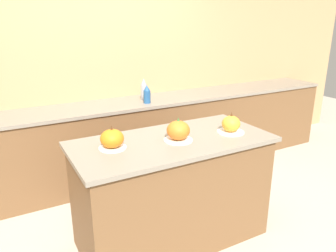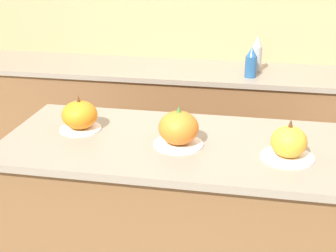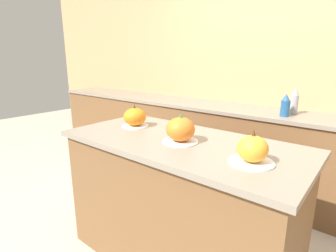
# 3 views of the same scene
# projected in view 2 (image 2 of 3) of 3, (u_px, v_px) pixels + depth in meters

# --- Properties ---
(wall_back) EXTENTS (8.00, 0.06, 2.50)m
(wall_back) POSITION_uv_depth(u_px,v_px,m) (211.00, 16.00, 3.51)
(wall_back) COLOR tan
(wall_back) RESTS_ON ground_plane
(kitchen_island) EXTENTS (1.60, 0.76, 0.91)m
(kitchen_island) POSITION_uv_depth(u_px,v_px,m) (173.00, 224.00, 2.34)
(kitchen_island) COLOR brown
(kitchen_island) RESTS_ON ground_plane
(back_counter) EXTENTS (6.00, 0.60, 0.92)m
(back_counter) POSITION_uv_depth(u_px,v_px,m) (203.00, 129.00, 3.51)
(back_counter) COLOR brown
(back_counter) RESTS_ON ground_plane
(pumpkin_cake_left) EXTENTS (0.20, 0.20, 0.18)m
(pumpkin_cake_left) POSITION_uv_depth(u_px,v_px,m) (80.00, 116.00, 2.28)
(pumpkin_cake_left) COLOR white
(pumpkin_cake_left) RESTS_ON kitchen_island
(pumpkin_cake_center) EXTENTS (0.23, 0.23, 0.19)m
(pumpkin_cake_center) POSITION_uv_depth(u_px,v_px,m) (179.00, 129.00, 2.11)
(pumpkin_cake_center) COLOR white
(pumpkin_cake_center) RESTS_ON kitchen_island
(pumpkin_cake_right) EXTENTS (0.23, 0.23, 0.18)m
(pumpkin_cake_right) POSITION_uv_depth(u_px,v_px,m) (289.00, 143.00, 1.98)
(pumpkin_cake_right) COLOR white
(pumpkin_cake_right) RESTS_ON kitchen_island
(bottle_tall) EXTENTS (0.07, 0.07, 0.25)m
(bottle_tall) POSITION_uv_depth(u_px,v_px,m) (257.00, 54.00, 3.25)
(bottle_tall) COLOR #99999E
(bottle_tall) RESTS_ON back_counter
(bottle_short) EXTENTS (0.08, 0.08, 0.20)m
(bottle_short) POSITION_uv_depth(u_px,v_px,m) (251.00, 63.00, 3.13)
(bottle_short) COLOR #235184
(bottle_short) RESTS_ON back_counter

